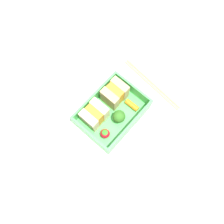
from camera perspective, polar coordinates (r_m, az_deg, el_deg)
name	(u,v)px	position (r cm, az deg, el deg)	size (l,w,h in cm)	color
ground_plane	(112,116)	(68.25, 0.00, -0.99)	(120.00, 120.00, 2.00)	beige
bento_tray	(112,114)	(66.73, 0.00, -0.57)	(17.34, 12.80, 1.20)	#50B85B
bento_rim	(112,111)	(64.26, 0.00, 0.14)	(17.34, 12.80, 4.00)	#50B85B
sandwich_left	(95,115)	(63.18, -4.02, -0.70)	(5.96, 4.95, 5.77)	beige
sandwich_center_left	(115,94)	(65.04, 0.63, 4.19)	(5.96, 4.95, 5.77)	tan
strawberry_far_left	(105,133)	(63.31, -1.61, -4.93)	(2.50, 2.50, 3.10)	red
broccoli_floret	(118,117)	(63.20, 1.44, -1.23)	(3.25, 3.25, 4.28)	#83C565
carrot_stick_far_left	(132,105)	(66.41, 4.58, 1.59)	(1.43, 1.43, 3.89)	orange
chopstick_pair	(152,84)	(71.20, 9.15, 6.38)	(3.30, 20.59, 0.70)	tan
drinking_glass	(45,152)	(63.34, -14.98, -8.77)	(5.49, 5.49, 7.36)	silver
folded_napkin	(165,155)	(66.03, 11.95, -9.53)	(15.76, 9.75, 0.40)	silver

